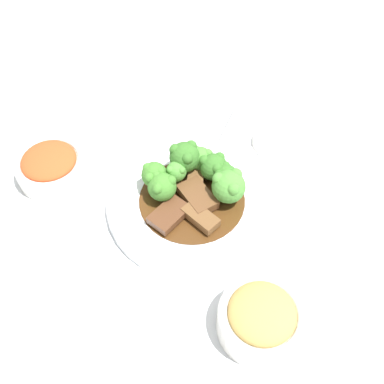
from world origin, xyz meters
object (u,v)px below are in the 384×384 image
object	(u,v)px
broccoli_floret_6	(153,176)
side_bowl_appetizer	(261,318)
side_bowl_kimchi	(51,166)
sauce_dish	(275,142)
broccoli_floret_4	(214,167)
broccoli_floret_5	(225,176)
broccoli_floret_2	(176,171)
main_plate	(192,201)
broccoli_floret_3	(200,158)
beef_strip_1	(200,217)
beef_strip_3	(169,214)
broccoli_floret_1	(185,157)
beef_strip_0	(195,181)
serving_spoon	(211,158)
broccoli_floret_7	(229,186)
broccoli_floret_0	(162,186)
beef_strip_2	(198,196)

from	to	relation	value
broccoli_floret_6	side_bowl_appetizer	world-z (taller)	broccoli_floret_6
side_bowl_kimchi	sauce_dish	distance (m)	0.39
broccoli_floret_4	broccoli_floret_5	distance (m)	0.03
broccoli_floret_2	broccoli_floret_6	world-z (taller)	broccoli_floret_6
main_plate	sauce_dish	distance (m)	0.20
sauce_dish	broccoli_floret_3	bearing A→B (deg)	-40.03
beef_strip_1	broccoli_floret_4	xyz separation A→B (m)	(-0.09, -0.01, 0.02)
beef_strip_3	broccoli_floret_4	distance (m)	0.11
beef_strip_1	broccoli_floret_6	size ratio (longest dim) A/B	1.32
beef_strip_1	broccoli_floret_1	world-z (taller)	broccoli_floret_1
broccoli_floret_5	beef_strip_3	bearing A→B (deg)	-32.35
broccoli_floret_2	sauce_dish	xyz separation A→B (m)	(-0.16, 0.12, -0.04)
beef_strip_0	broccoli_floret_2	distance (m)	0.04
main_plate	serving_spoon	distance (m)	0.09
broccoli_floret_2	sauce_dish	bearing A→B (deg)	142.96
broccoli_floret_1	broccoli_floret_5	world-z (taller)	broccoli_floret_1
beef_strip_0	broccoli_floret_7	xyz separation A→B (m)	(0.01, 0.06, 0.02)
broccoli_floret_0	side_bowl_appetizer	distance (m)	0.25
broccoli_floret_3	serving_spoon	bearing A→B (deg)	155.95
beef_strip_0	broccoli_floret_7	distance (m)	0.06
main_plate	broccoli_floret_2	bearing A→B (deg)	-118.74
broccoli_floret_1	sauce_dish	size ratio (longest dim) A/B	0.75
broccoli_floret_4	broccoli_floret_2	bearing A→B (deg)	-56.02
beef_strip_2	broccoli_floret_0	bearing A→B (deg)	-72.15
main_plate	sauce_dish	bearing A→B (deg)	154.26
beef_strip_0	side_bowl_kimchi	distance (m)	0.24
serving_spoon	side_bowl_appetizer	xyz separation A→B (m)	(0.24, 0.16, 0.01)
main_plate	broccoli_floret_0	xyz separation A→B (m)	(0.02, -0.04, 0.04)
broccoli_floret_6	sauce_dish	size ratio (longest dim) A/B	0.61
beef_strip_2	broccoli_floret_5	bearing A→B (deg)	144.77
beef_strip_0	broccoli_floret_0	xyz separation A→B (m)	(0.04, -0.04, 0.02)
broccoli_floret_1	broccoli_floret_2	world-z (taller)	broccoli_floret_1
side_bowl_appetizer	sauce_dish	bearing A→B (deg)	-167.80
beef_strip_0	broccoli_floret_3	distance (m)	0.04
beef_strip_3	broccoli_floret_4	size ratio (longest dim) A/B	1.52
sauce_dish	beef_strip_2	bearing A→B (deg)	-23.45
broccoli_floret_1	main_plate	bearing A→B (deg)	34.42
side_bowl_kimchi	sauce_dish	world-z (taller)	side_bowl_kimchi
side_bowl_kimchi	side_bowl_appetizer	distance (m)	0.42
broccoli_floret_2	broccoli_floret_7	xyz separation A→B (m)	(-0.00, 0.09, 0.00)
beef_strip_1	serving_spoon	xyz separation A→B (m)	(-0.12, -0.03, -0.00)
broccoli_floret_4	sauce_dish	xyz separation A→B (m)	(-0.13, 0.07, -0.04)
beef_strip_0	beef_strip_3	size ratio (longest dim) A/B	0.71
beef_strip_0	side_bowl_kimchi	bearing A→B (deg)	-75.51
broccoli_floret_7	side_bowl_appetizer	distance (m)	0.21
beef_strip_0	beef_strip_3	xyz separation A→B (m)	(0.08, -0.01, -0.00)
beef_strip_0	broccoli_floret_1	size ratio (longest dim) A/B	0.83
broccoli_floret_4	broccoli_floret_3	bearing A→B (deg)	-109.49
beef_strip_0	side_bowl_kimchi	size ratio (longest dim) A/B	0.43
sauce_dish	beef_strip_0	bearing A→B (deg)	-31.47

